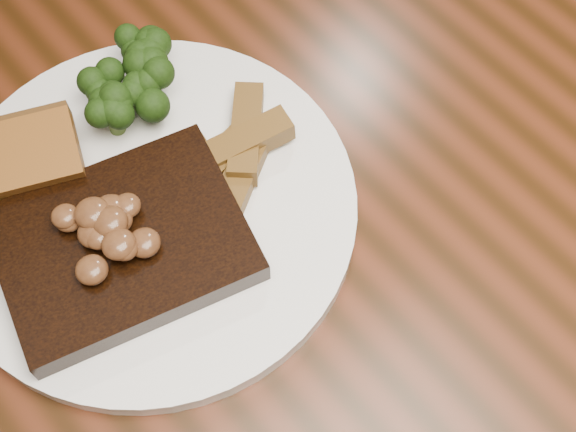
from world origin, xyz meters
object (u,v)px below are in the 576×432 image
at_px(garlic_bread, 19,174).
at_px(potato_wedges, 212,144).
at_px(dining_table, 281,275).
at_px(steak, 123,246).
at_px(plate, 152,209).

height_order(garlic_bread, potato_wedges, potato_wedges).
xyz_separation_m(dining_table, steak, (-0.10, 0.05, 0.12)).
distance_m(steak, potato_wedges, 0.10).
distance_m(dining_table, plate, 0.14).
distance_m(dining_table, steak, 0.16).
relative_size(plate, garlic_bread, 3.14).
bearing_deg(potato_wedges, garlic_bread, 150.34).
xyz_separation_m(garlic_bread, potato_wedges, (0.13, -0.07, 0.00)).
bearing_deg(plate, garlic_bread, 128.12).
distance_m(plate, garlic_bread, 0.10).
bearing_deg(steak, dining_table, -11.53).
bearing_deg(plate, dining_table, -46.45).
relative_size(garlic_bread, potato_wedges, 0.88).
bearing_deg(potato_wedges, dining_table, -88.08).
bearing_deg(plate, steak, -150.15).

